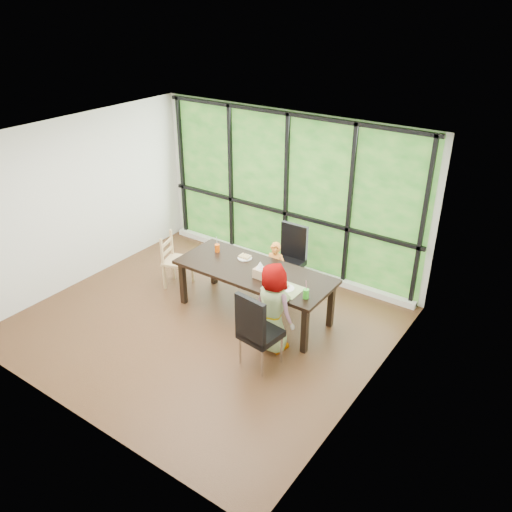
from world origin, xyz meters
name	(u,v)px	position (x,y,z in m)	size (l,w,h in m)	color
ground	(204,323)	(0.00, 0.00, 0.00)	(5.00, 5.00, 0.00)	black
back_wall	(288,192)	(0.00, 2.25, 1.35)	(5.00, 5.00, 0.00)	silver
foliage_backdrop	(287,193)	(0.00, 2.23, 1.35)	(4.80, 0.02, 2.65)	#184E17
window_mullions	(286,193)	(0.00, 2.19, 1.35)	(4.80, 0.06, 2.65)	black
window_sill	(283,264)	(0.00, 2.15, 0.05)	(4.80, 0.12, 0.10)	silver
dining_table	(254,292)	(0.45, 0.63, 0.38)	(2.35, 0.94, 0.75)	black
chair_window_leather	(288,259)	(0.47, 1.53, 0.54)	(0.46, 0.46, 1.08)	black
chair_interior_leather	(261,329)	(1.19, -0.27, 0.54)	(0.46, 0.46, 1.08)	black
chair_end_beech	(178,261)	(-1.05, 0.62, 0.45)	(0.42, 0.40, 0.90)	tan
child_toddler	(275,271)	(0.45, 1.20, 0.48)	(0.35, 0.23, 0.95)	orange
child_older	(275,308)	(1.15, 0.11, 0.64)	(0.62, 0.40, 1.27)	gray
placemat	(283,288)	(1.07, 0.43, 0.75)	(0.51, 0.37, 0.01)	tan
plate_far	(245,258)	(0.12, 0.85, 0.76)	(0.22, 0.22, 0.01)	white
plate_near	(286,288)	(1.11, 0.45, 0.76)	(0.23, 0.23, 0.01)	white
orange_cup	(217,248)	(-0.35, 0.79, 0.81)	(0.08, 0.08, 0.12)	#D64D09
green_cup	(306,294)	(1.44, 0.40, 0.81)	(0.08, 0.08, 0.13)	green
tissue_box	(260,273)	(0.64, 0.51, 0.82)	(0.16, 0.16, 0.14)	tan
crepe_rolls_far	(245,256)	(0.12, 0.85, 0.78)	(0.20, 0.12, 0.04)	tan
crepe_rolls_near	(286,287)	(1.11, 0.45, 0.78)	(0.05, 0.12, 0.04)	tan
straw_white	(217,242)	(-0.35, 0.79, 0.91)	(0.01, 0.01, 0.20)	white
straw_pink	(306,287)	(1.44, 0.40, 0.92)	(0.01, 0.01, 0.20)	pink
tissue	(260,265)	(0.64, 0.51, 0.94)	(0.12, 0.12, 0.11)	white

